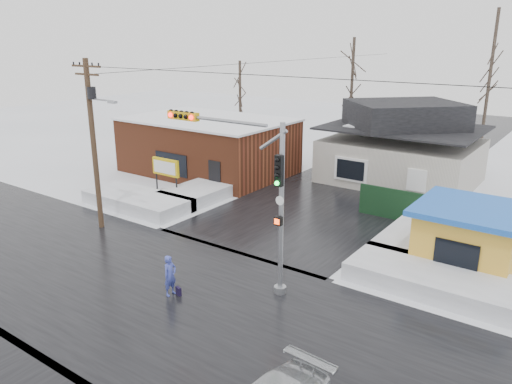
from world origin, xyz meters
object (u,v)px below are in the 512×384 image
Objects in this scene: pedestrian at (170,276)px; utility_pole at (94,135)px; traffic_signal at (248,180)px; marquee_sign at (166,168)px; kiosk at (469,236)px.

utility_pole is at bearing 70.21° from pedestrian.
utility_pole is at bearing 177.05° from traffic_signal.
pedestrian is at bearing -44.08° from marquee_sign.
pedestrian is (-1.94, -2.66, -3.69)m from traffic_signal.
pedestrian is (9.49, -9.19, -1.08)m from marquee_sign.
pedestrian is at bearing -126.12° from traffic_signal.
traffic_signal is at bearing -35.11° from pedestrian.
traffic_signal is 10.43m from kiosk.
pedestrian is at bearing -20.79° from utility_pole.
marquee_sign is 18.51m from kiosk.
marquee_sign is (-11.43, 6.53, -2.62)m from traffic_signal.
traffic_signal reaches higher than pedestrian.
utility_pole is (-10.36, 0.53, 0.57)m from traffic_signal.
traffic_signal is 10.39m from utility_pole.
traffic_signal is 4.15× the size of pedestrian.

